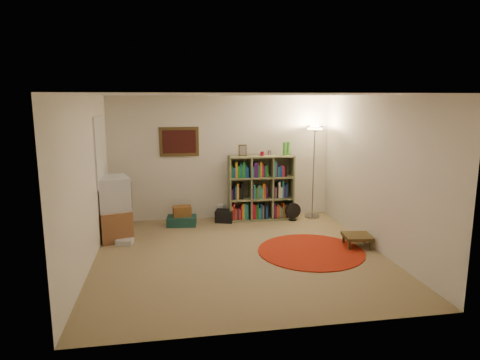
# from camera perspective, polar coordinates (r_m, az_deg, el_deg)

# --- Properties ---
(room) EXTENTS (4.54, 4.54, 2.54)m
(room) POSITION_cam_1_polar(r_m,az_deg,el_deg) (6.57, -0.52, 0.44)
(room) COLOR olive
(room) RESTS_ON ground
(bookshelf) EXTENTS (1.32, 0.39, 1.58)m
(bookshelf) POSITION_cam_1_polar(r_m,az_deg,el_deg) (8.69, 2.67, -1.18)
(bookshelf) COLOR #6B704B
(bookshelf) RESTS_ON ground
(floor_lamp) EXTENTS (0.41, 0.41, 1.91)m
(floor_lamp) POSITION_cam_1_polar(r_m,az_deg,el_deg) (8.81, 9.89, 5.05)
(floor_lamp) COLOR #A1A0A4
(floor_lamp) RESTS_ON ground
(floor_fan) EXTENTS (0.32, 0.19, 0.37)m
(floor_fan) POSITION_cam_1_polar(r_m,az_deg,el_deg) (8.76, 7.06, -4.21)
(floor_fan) COLOR black
(floor_fan) RESTS_ON ground
(tv_stand) EXTENTS (0.72, 0.87, 1.11)m
(tv_stand) POSITION_cam_1_polar(r_m,az_deg,el_deg) (7.87, -16.50, -3.70)
(tv_stand) COLOR brown
(tv_stand) RESTS_ON ground
(dvd_box) EXTENTS (0.31, 0.27, 0.09)m
(dvd_box) POSITION_cam_1_polar(r_m,az_deg,el_deg) (7.61, -15.11, -7.94)
(dvd_box) COLOR silver
(dvd_box) RESTS_ON ground
(suitcase) EXTENTS (0.60, 0.42, 0.18)m
(suitcase) POSITION_cam_1_polar(r_m,az_deg,el_deg) (8.47, -7.78, -5.42)
(suitcase) COLOR #153B35
(suitcase) RESTS_ON ground
(wicker_basket) EXTENTS (0.36, 0.27, 0.20)m
(wicker_basket) POSITION_cam_1_polar(r_m,az_deg,el_deg) (8.44, -7.73, -4.14)
(wicker_basket) COLOR brown
(wicker_basket) RESTS_ON suitcase
(duffel_bag) EXTENTS (0.41, 0.37, 0.24)m
(duffel_bag) POSITION_cam_1_polar(r_m,az_deg,el_deg) (8.63, -2.10, -4.81)
(duffel_bag) COLOR black
(duffel_bag) RESTS_ON ground
(paper_towel) EXTENTS (0.15, 0.15, 0.27)m
(paper_towel) POSITION_cam_1_polar(r_m,az_deg,el_deg) (8.90, -2.59, -4.22)
(paper_towel) COLOR white
(paper_towel) RESTS_ON ground
(red_rug) EXTENTS (1.72, 1.72, 0.02)m
(red_rug) POSITION_cam_1_polar(r_m,az_deg,el_deg) (7.12, 9.43, -9.34)
(red_rug) COLOR maroon
(red_rug) RESTS_ON ground
(side_table) EXTENTS (0.50, 0.50, 0.20)m
(side_table) POSITION_cam_1_polar(r_m,az_deg,el_deg) (7.47, 15.38, -7.31)
(side_table) COLOR #3A2C14
(side_table) RESTS_ON ground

